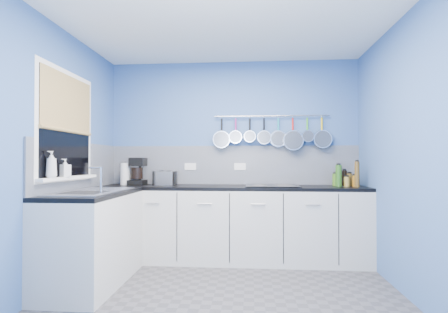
# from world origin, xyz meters

# --- Properties ---
(floor) EXTENTS (3.20, 3.00, 0.02)m
(floor) POSITION_xyz_m (0.00, 0.00, -0.01)
(floor) COLOR #47474C
(floor) RESTS_ON ground
(ceiling) EXTENTS (3.20, 3.00, 0.02)m
(ceiling) POSITION_xyz_m (0.00, 0.00, 2.51)
(ceiling) COLOR white
(ceiling) RESTS_ON ground
(wall_back) EXTENTS (3.20, 0.02, 2.50)m
(wall_back) POSITION_xyz_m (0.00, 1.51, 1.25)
(wall_back) COLOR #3C609F
(wall_back) RESTS_ON ground
(wall_front) EXTENTS (3.20, 0.02, 2.50)m
(wall_front) POSITION_xyz_m (0.00, -1.51, 1.25)
(wall_front) COLOR #3C609F
(wall_front) RESTS_ON ground
(wall_left) EXTENTS (0.02, 3.00, 2.50)m
(wall_left) POSITION_xyz_m (-1.61, 0.00, 1.25)
(wall_left) COLOR #3C609F
(wall_left) RESTS_ON ground
(wall_right) EXTENTS (0.02, 3.00, 2.50)m
(wall_right) POSITION_xyz_m (1.61, 0.00, 1.25)
(wall_right) COLOR #3C609F
(wall_right) RESTS_ON ground
(backsplash_back) EXTENTS (3.20, 0.02, 0.50)m
(backsplash_back) POSITION_xyz_m (0.00, 1.49, 1.15)
(backsplash_back) COLOR #8C919F
(backsplash_back) RESTS_ON wall_back
(backsplash_left) EXTENTS (0.02, 1.80, 0.50)m
(backsplash_left) POSITION_xyz_m (-1.59, 0.60, 1.15)
(backsplash_left) COLOR #8C919F
(backsplash_left) RESTS_ON wall_left
(cabinet_run_back) EXTENTS (3.20, 0.60, 0.86)m
(cabinet_run_back) POSITION_xyz_m (0.00, 1.20, 0.43)
(cabinet_run_back) COLOR beige
(cabinet_run_back) RESTS_ON ground
(worktop_back) EXTENTS (3.20, 0.60, 0.04)m
(worktop_back) POSITION_xyz_m (0.00, 1.20, 0.88)
(worktop_back) COLOR black
(worktop_back) RESTS_ON cabinet_run_back
(cabinet_run_left) EXTENTS (0.60, 1.20, 0.86)m
(cabinet_run_left) POSITION_xyz_m (-1.30, 0.30, 0.43)
(cabinet_run_left) COLOR beige
(cabinet_run_left) RESTS_ON ground
(worktop_left) EXTENTS (0.60, 1.20, 0.04)m
(worktop_left) POSITION_xyz_m (-1.30, 0.30, 0.88)
(worktop_left) COLOR black
(worktop_left) RESTS_ON cabinet_run_left
(window_frame) EXTENTS (0.01, 1.00, 1.10)m
(window_frame) POSITION_xyz_m (-1.58, 0.30, 1.55)
(window_frame) COLOR white
(window_frame) RESTS_ON wall_left
(window_glass) EXTENTS (0.01, 0.90, 1.00)m
(window_glass) POSITION_xyz_m (-1.57, 0.30, 1.55)
(window_glass) COLOR black
(window_glass) RESTS_ON wall_left
(bamboo_blind) EXTENTS (0.01, 0.90, 0.55)m
(bamboo_blind) POSITION_xyz_m (-1.56, 0.30, 1.77)
(bamboo_blind) COLOR tan
(bamboo_blind) RESTS_ON wall_left
(window_sill) EXTENTS (0.10, 0.98, 0.03)m
(window_sill) POSITION_xyz_m (-1.55, 0.30, 1.04)
(window_sill) COLOR white
(window_sill) RESTS_ON wall_left
(sink_unit) EXTENTS (0.50, 0.95, 0.01)m
(sink_unit) POSITION_xyz_m (-1.30, 0.30, 0.90)
(sink_unit) COLOR silver
(sink_unit) RESTS_ON worktop_left
(mixer_tap) EXTENTS (0.12, 0.08, 0.26)m
(mixer_tap) POSITION_xyz_m (-1.14, 0.12, 1.03)
(mixer_tap) COLOR silver
(mixer_tap) RESTS_ON worktop_left
(socket_left) EXTENTS (0.15, 0.01, 0.09)m
(socket_left) POSITION_xyz_m (-0.55, 1.48, 1.13)
(socket_left) COLOR white
(socket_left) RESTS_ON backsplash_back
(socket_right) EXTENTS (0.15, 0.01, 0.09)m
(socket_right) POSITION_xyz_m (0.10, 1.48, 1.13)
(socket_right) COLOR white
(socket_right) RESTS_ON backsplash_back
(pot_rail) EXTENTS (1.45, 0.02, 0.02)m
(pot_rail) POSITION_xyz_m (0.50, 1.45, 1.78)
(pot_rail) COLOR silver
(pot_rail) RESTS_ON wall_back
(soap_bottle_a) EXTENTS (0.11, 0.11, 0.24)m
(soap_bottle_a) POSITION_xyz_m (-1.53, -0.02, 1.17)
(soap_bottle_a) COLOR white
(soap_bottle_a) RESTS_ON window_sill
(soap_bottle_b) EXTENTS (0.10, 0.10, 0.17)m
(soap_bottle_b) POSITION_xyz_m (-1.53, 0.20, 1.14)
(soap_bottle_b) COLOR white
(soap_bottle_b) RESTS_ON window_sill
(paper_towel) EXTENTS (0.13, 0.13, 0.28)m
(paper_towel) POSITION_xyz_m (-1.34, 1.26, 1.04)
(paper_towel) COLOR white
(paper_towel) RESTS_ON worktop_back
(coffee_maker) EXTENTS (0.20, 0.22, 0.34)m
(coffee_maker) POSITION_xyz_m (-1.18, 1.25, 1.07)
(coffee_maker) COLOR black
(coffee_maker) RESTS_ON worktop_back
(toaster) EXTENTS (0.29, 0.20, 0.17)m
(toaster) POSITION_xyz_m (-0.84, 1.28, 0.99)
(toaster) COLOR silver
(toaster) RESTS_ON worktop_back
(canister) EXTENTS (0.10, 0.10, 0.13)m
(canister) POSITION_xyz_m (-0.75, 1.33, 0.96)
(canister) COLOR silver
(canister) RESTS_ON worktop_back
(hob) EXTENTS (0.63, 0.55, 0.01)m
(hob) POSITION_xyz_m (0.49, 1.20, 0.91)
(hob) COLOR black
(hob) RESTS_ON worktop_back
(pan_0) EXTENTS (0.22, 0.07, 0.41)m
(pan_0) POSITION_xyz_m (-0.13, 1.44, 1.57)
(pan_0) COLOR silver
(pan_0) RESTS_ON pot_rail
(pan_1) EXTENTS (0.17, 0.10, 0.36)m
(pan_1) POSITION_xyz_m (0.05, 1.44, 1.60)
(pan_1) COLOR silver
(pan_1) RESTS_ON pot_rail
(pan_2) EXTENTS (0.15, 0.09, 0.34)m
(pan_2) POSITION_xyz_m (0.23, 1.44, 1.61)
(pan_2) COLOR silver
(pan_2) RESTS_ON pot_rail
(pan_3) EXTENTS (0.18, 0.08, 0.37)m
(pan_3) POSITION_xyz_m (0.41, 1.44, 1.60)
(pan_3) COLOR silver
(pan_3) RESTS_ON pot_rail
(pan_4) EXTENTS (0.21, 0.05, 0.40)m
(pan_4) POSITION_xyz_m (0.59, 1.44, 1.58)
(pan_4) COLOR silver
(pan_4) RESTS_ON pot_rail
(pan_5) EXTENTS (0.26, 0.09, 0.45)m
(pan_5) POSITION_xyz_m (0.77, 1.44, 1.56)
(pan_5) COLOR silver
(pan_5) RESTS_ON pot_rail
(pan_6) EXTENTS (0.15, 0.10, 0.34)m
(pan_6) POSITION_xyz_m (0.95, 1.44, 1.61)
(pan_6) COLOR silver
(pan_6) RESTS_ON pot_rail
(pan_7) EXTENTS (0.23, 0.08, 0.42)m
(pan_7) POSITION_xyz_m (1.14, 1.44, 1.57)
(pan_7) COLOR silver
(pan_7) RESTS_ON pot_rail
(condiment_0) EXTENTS (0.07, 0.07, 0.15)m
(condiment_0) POSITION_xyz_m (1.43, 1.31, 0.98)
(condiment_0) COLOR brown
(condiment_0) RESTS_ON worktop_back
(condiment_1) EXTENTS (0.06, 0.06, 0.19)m
(condiment_1) POSITION_xyz_m (1.37, 1.31, 0.99)
(condiment_1) COLOR black
(condiment_1) RESTS_ON worktop_back
(condiment_2) EXTENTS (0.07, 0.07, 0.15)m
(condiment_2) POSITION_xyz_m (1.27, 1.32, 0.97)
(condiment_2) COLOR #3F721E
(condiment_2) RESTS_ON worktop_back
(condiment_3) EXTENTS (0.06, 0.06, 0.13)m
(condiment_3) POSITION_xyz_m (1.47, 1.20, 0.96)
(condiment_3) COLOR #8C5914
(condiment_3) RESTS_ON worktop_back
(condiment_4) EXTENTS (0.07, 0.07, 0.11)m
(condiment_4) POSITION_xyz_m (1.38, 1.22, 0.96)
(condiment_4) COLOR olive
(condiment_4) RESTS_ON worktop_back
(condiment_5) EXTENTS (0.07, 0.07, 0.25)m
(condiment_5) POSITION_xyz_m (1.28, 1.22, 1.03)
(condiment_5) COLOR #265919
(condiment_5) RESTS_ON worktop_back
(condiment_6) EXTENTS (0.05, 0.05, 0.29)m
(condiment_6) POSITION_xyz_m (1.46, 1.12, 1.05)
(condiment_6) COLOR brown
(condiment_6) RESTS_ON worktop_back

